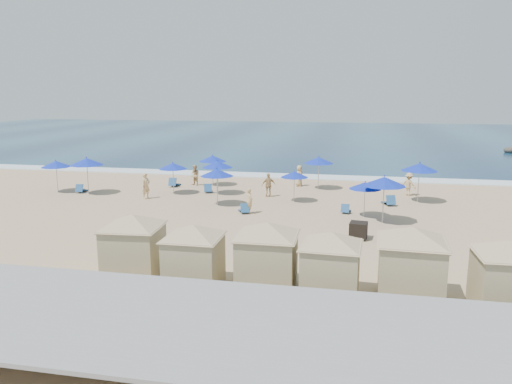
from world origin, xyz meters
TOP-DOWN VIEW (x-y plane):
  - ground at (0.00, 0.00)m, footprint 160.00×160.00m
  - ocean at (0.00, 55.00)m, footprint 160.00×80.00m
  - surf_line at (0.00, 15.50)m, footprint 160.00×2.50m
  - seawall at (0.00, -13.50)m, footprint 160.00×6.10m
  - trash_bin at (5.95, -2.35)m, footprint 0.94×0.94m
  - cabana_0 at (-2.72, -9.49)m, footprint 4.48×4.48m
  - cabana_1 at (-0.08, -9.99)m, footprint 4.24×4.24m
  - cabana_2 at (2.64, -9.70)m, footprint 4.53×4.53m
  - cabana_3 at (4.98, -9.99)m, footprint 4.26×4.26m
  - cabana_4 at (7.72, -9.70)m, footprint 4.71×4.71m
  - cabana_5 at (10.76, -9.97)m, footprint 4.33×4.33m
  - umbrella_0 at (-15.70, 5.37)m, footprint 2.10×2.10m
  - umbrella_1 at (-13.15, 5.21)m, footprint 2.37×2.37m
  - umbrella_2 at (-7.15, 6.49)m, footprint 2.05×2.05m
  - umbrella_3 at (-5.29, 10.17)m, footprint 2.16×2.16m
  - umbrella_4 at (-3.98, 6.99)m, footprint 2.19×2.19m
  - umbrella_5 at (-3.04, 3.56)m, footprint 2.17×2.17m
  - umbrella_6 at (1.71, 5.59)m, footprint 1.87×1.87m
  - umbrella_7 at (6.27, 2.24)m, footprint 1.90×1.90m
  - umbrella_8 at (2.93, 10.39)m, footprint 2.21×2.21m
  - umbrella_9 at (9.81, 7.10)m, footprint 2.39×2.39m
  - umbrella_10 at (7.27, 1.09)m, footprint 2.39×2.39m
  - beach_chair_0 at (-13.94, 5.56)m, footprint 0.69×1.27m
  - beach_chair_1 at (-8.12, 9.16)m, footprint 0.62×1.35m
  - beach_chair_2 at (-4.86, 7.45)m, footprint 0.90×1.36m
  - beach_chair_3 at (-0.86, 1.80)m, footprint 0.94×1.29m
  - beach_chair_4 at (5.19, 3.04)m, footprint 0.61×1.16m
  - beach_chair_5 at (7.89, 5.75)m, footprint 0.92×1.42m
  - beachgoer_0 at (-8.37, 4.49)m, footprint 0.67×0.77m
  - beachgoer_1 at (-6.64, 9.87)m, footprint 0.98×0.90m
  - beachgoer_2 at (-0.25, 6.83)m, footprint 1.05×0.79m
  - beachgoer_3 at (9.41, 9.16)m, footprint 1.21×1.13m
  - beachgoer_4 at (1.39, 11.26)m, footprint 0.67×0.89m
  - beachgoer_5 at (-0.51, 1.77)m, footprint 0.62×0.68m

SIDE VIEW (x-z plane):
  - ground at x=0.00m, z-range 0.00..0.00m
  - ocean at x=0.00m, z-range 0.00..0.06m
  - surf_line at x=0.00m, z-range 0.00..0.08m
  - beach_chair_4 at x=5.19m, z-range -0.09..0.52m
  - beach_chair_3 at x=-0.86m, z-range -0.10..0.55m
  - beach_chair_0 at x=-13.94m, z-range -0.10..0.57m
  - beach_chair_2 at x=-4.86m, z-range -0.11..0.58m
  - beach_chair_5 at x=7.89m, z-range -0.11..0.61m
  - beach_chair_1 at x=-8.12m, z-range -0.11..0.63m
  - trash_bin at x=5.95m, z-range 0.00..0.84m
  - seawall at x=0.00m, z-range 0.04..1.26m
  - beachgoer_5 at x=-0.51m, z-range 0.00..1.55m
  - beachgoer_1 at x=-6.64m, z-range 0.00..1.62m
  - beachgoer_4 at x=1.39m, z-range 0.00..1.64m
  - beachgoer_3 at x=9.41m, z-range 0.00..1.64m
  - beachgoer_2 at x=-0.25m, z-range 0.00..1.66m
  - beachgoer_0 at x=-8.37m, z-range 0.00..1.79m
  - cabana_1 at x=-0.08m, z-range 0.19..2.85m
  - cabana_3 at x=4.98m, z-range 0.19..2.87m
  - cabana_5 at x=10.76m, z-range 0.20..2.91m
  - cabana_0 at x=-2.72m, z-range 0.20..3.02m
  - cabana_2 at x=2.64m, z-range 0.21..3.05m
  - cabana_4 at x=7.72m, z-range 0.21..3.17m
  - umbrella_6 at x=1.71m, z-range 0.78..2.91m
  - umbrella_7 at x=6.27m, z-range 0.79..2.95m
  - umbrella_2 at x=-7.15m, z-range 0.86..3.19m
  - umbrella_0 at x=-15.70m, z-range 0.88..3.27m
  - umbrella_3 at x=-5.29m, z-range 0.90..3.36m
  - umbrella_5 at x=-3.04m, z-range 0.91..3.37m
  - umbrella_4 at x=-3.98m, z-range 0.92..3.42m
  - umbrella_8 at x=2.93m, z-range 0.92..3.44m
  - umbrella_1 at x=-13.15m, z-range 0.99..3.69m
  - umbrella_9 at x=9.81m, z-range 1.00..3.71m
  - umbrella_10 at x=7.27m, z-range 1.00..3.72m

